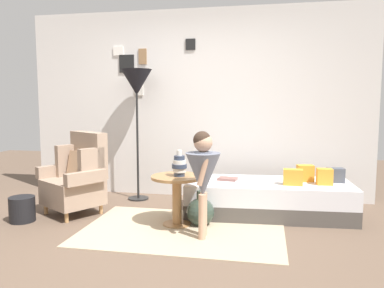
% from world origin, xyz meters
% --- Properties ---
extents(ground_plane, '(12.00, 12.00, 0.00)m').
position_xyz_m(ground_plane, '(0.00, 0.00, 0.00)').
color(ground_plane, brown).
extents(gallery_wall, '(4.80, 0.12, 2.60)m').
position_xyz_m(gallery_wall, '(-0.00, 1.95, 1.30)').
color(gallery_wall, silver).
rests_on(gallery_wall, ground).
extents(rug, '(2.07, 1.39, 0.01)m').
position_xyz_m(rug, '(0.16, 0.43, 0.01)').
color(rug, tan).
rests_on(rug, ground).
extents(armchair, '(0.90, 0.84, 0.97)m').
position_xyz_m(armchair, '(-1.22, 0.81, 0.44)').
color(armchair, tan).
rests_on(armchair, ground).
extents(daybed, '(1.94, 0.91, 0.40)m').
position_xyz_m(daybed, '(1.02, 1.16, 0.20)').
color(daybed, '#4C4742').
rests_on(daybed, ground).
extents(pillow_head, '(0.20, 0.14, 0.17)m').
position_xyz_m(pillow_head, '(1.79, 1.27, 0.48)').
color(pillow_head, '#474C56').
rests_on(pillow_head, daybed).
extents(pillow_mid, '(0.17, 0.13, 0.18)m').
position_xyz_m(pillow_mid, '(1.65, 1.12, 0.49)').
color(pillow_mid, orange).
rests_on(pillow_mid, daybed).
extents(pillow_back, '(0.21, 0.15, 0.19)m').
position_xyz_m(pillow_back, '(1.45, 1.27, 0.50)').
color(pillow_back, orange).
rests_on(pillow_back, daybed).
extents(pillow_extra, '(0.22, 0.13, 0.18)m').
position_xyz_m(pillow_extra, '(1.29, 1.03, 0.49)').
color(pillow_extra, orange).
rests_on(pillow_extra, daybed).
extents(side_table, '(0.55, 0.55, 0.54)m').
position_xyz_m(side_table, '(0.06, 0.58, 0.39)').
color(side_table, '#9E7042').
rests_on(side_table, ground).
extents(vase_striped, '(0.16, 0.16, 0.28)m').
position_xyz_m(vase_striped, '(0.09, 0.56, 0.66)').
color(vase_striped, '#2D384C').
rests_on(vase_striped, side_table).
extents(floor_lamp, '(0.41, 0.41, 1.77)m').
position_xyz_m(floor_lamp, '(-0.73, 1.57, 1.53)').
color(floor_lamp, black).
rests_on(floor_lamp, ground).
extents(person_child, '(0.34, 0.34, 1.06)m').
position_xyz_m(person_child, '(0.40, 0.24, 0.67)').
color(person_child, tan).
rests_on(person_child, ground).
extents(book_on_daybed, '(0.24, 0.19, 0.03)m').
position_xyz_m(book_on_daybed, '(0.54, 1.16, 0.42)').
color(book_on_daybed, '#815751').
rests_on(book_on_daybed, daybed).
extents(demijohn_near, '(0.30, 0.30, 0.39)m').
position_xyz_m(demijohn_near, '(0.31, 0.62, 0.15)').
color(demijohn_near, '#2D3D33').
rests_on(demijohn_near, ground).
extents(magazine_basket, '(0.28, 0.28, 0.28)m').
position_xyz_m(magazine_basket, '(-1.67, 0.38, 0.14)').
color(magazine_basket, black).
rests_on(magazine_basket, ground).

